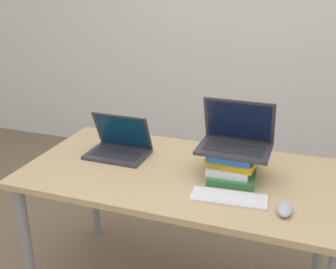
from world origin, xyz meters
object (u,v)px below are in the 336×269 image
laptop_left (119,147)px  laptop_on_books (236,139)px  book_stack (233,163)px  wireless_keyboard (229,198)px  mouse (285,209)px

laptop_left → laptop_on_books: (0.61, -0.02, 0.13)m
laptop_left → book_stack: size_ratio=1.07×
laptop_left → wireless_keyboard: bearing=-22.6°
laptop_on_books → mouse: (0.25, -0.27, -0.16)m
laptop_left → wireless_keyboard: laptop_left is taller
wireless_keyboard → mouse: 0.23m
laptop_left → laptop_on_books: 0.62m
book_stack → laptop_on_books: (0.00, 0.02, 0.11)m
laptop_on_books → wireless_keyboard: (0.03, -0.24, -0.17)m
book_stack → wireless_keyboard: bearing=-82.4°
mouse → book_stack: bearing=135.1°
laptop_on_books → mouse: size_ratio=2.88×
wireless_keyboard → book_stack: bearing=97.6°
laptop_left → wireless_keyboard: 0.69m
wireless_keyboard → mouse: mouse is taller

